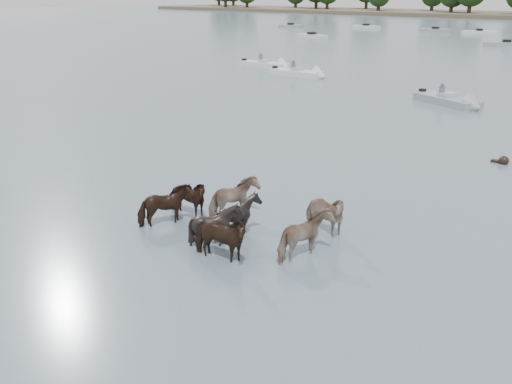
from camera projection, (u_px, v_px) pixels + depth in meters
The scene contains 7 objects.
ground at pixel (185, 231), 17.12m from camera, with size 400.00×400.00×0.00m, color #4D5F6F.
shoreline at pixel (375, 12), 168.18m from camera, with size 160.00×30.00×1.00m, color #4C4233.
pony_herd at pixel (236, 218), 16.61m from camera, with size 6.47×4.46×1.50m.
swimming_pony at pixel (502, 161), 23.71m from camera, with size 0.72×0.44×0.44m.
motorboat_a at pixel (304, 74), 47.02m from camera, with size 5.35×1.64×1.92m.
motorboat_b at pixel (456, 102), 35.27m from camera, with size 5.22×3.54×1.92m.
motorboat_f at pixel (271, 65), 52.38m from camera, with size 5.36×1.86×1.92m.
Camera 1 is at (11.44, -10.92, 7.02)m, focal length 39.03 mm.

